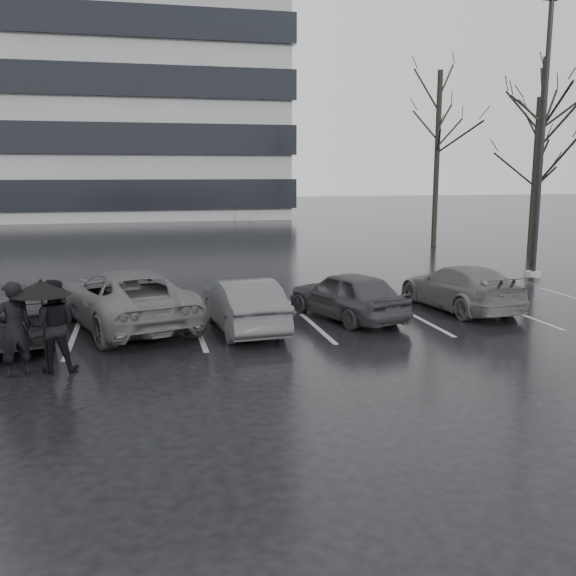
% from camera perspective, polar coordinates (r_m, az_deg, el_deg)
% --- Properties ---
extents(ground, '(160.00, 160.00, 0.00)m').
position_cam_1_polar(ground, '(13.77, 1.92, -5.20)').
color(ground, black).
rests_on(ground, ground).
extents(car_main, '(2.58, 3.90, 1.23)m').
position_cam_1_polar(car_main, '(16.23, 5.29, -0.61)').
color(car_main, black).
rests_on(car_main, ground).
extents(car_west_a, '(1.61, 3.83, 1.23)m').
position_cam_1_polar(car_west_a, '(15.09, -3.98, -1.44)').
color(car_west_a, '#2E2E31').
rests_on(car_west_a, ground).
extents(car_west_b, '(3.73, 5.50, 1.40)m').
position_cam_1_polar(car_west_b, '(15.80, -14.17, -0.88)').
color(car_west_b, '#444446').
rests_on(car_west_b, ground).
extents(car_west_c, '(2.57, 4.48, 1.22)m').
position_cam_1_polar(car_west_c, '(15.47, -23.49, -2.00)').
color(car_west_c, black).
rests_on(car_west_c, ground).
extents(car_east, '(2.19, 4.32, 1.20)m').
position_cam_1_polar(car_east, '(17.89, 15.04, 0.05)').
color(car_east, '#444446').
rests_on(car_east, ground).
extents(pedestrian_left, '(0.76, 0.66, 1.76)m').
position_cam_1_polar(pedestrian_left, '(12.60, -23.18, -3.38)').
color(pedestrian_left, black).
rests_on(pedestrian_left, ground).
extents(pedestrian_right, '(0.86, 0.67, 1.74)m').
position_cam_1_polar(pedestrian_right, '(12.65, -20.18, -3.18)').
color(pedestrian_right, black).
rests_on(pedestrian_right, ground).
extents(umbrella, '(1.05, 1.05, 1.79)m').
position_cam_1_polar(umbrella, '(12.31, -21.11, 0.01)').
color(umbrella, black).
rests_on(umbrella, ground).
extents(lamp_post, '(0.52, 0.52, 9.42)m').
position_cam_1_polar(lamp_post, '(24.01, 21.59, 11.12)').
color(lamp_post, '#949496').
rests_on(lamp_post, ground).
extents(stall_stripes, '(19.72, 5.00, 0.00)m').
position_cam_1_polar(stall_stripes, '(15.97, -3.17, -3.01)').
color(stall_stripes, '#9B9B9D').
rests_on(stall_stripes, ground).
extents(tree_east, '(0.26, 0.26, 8.00)m').
position_cam_1_polar(tree_east, '(27.54, 21.45, 10.29)').
color(tree_east, black).
rests_on(tree_east, ground).
extents(tree_ne, '(0.26, 0.26, 7.00)m').
position_cam_1_polar(tree_ne, '(32.26, 21.09, 9.33)').
color(tree_ne, black).
rests_on(tree_ne, ground).
extents(tree_north, '(0.26, 0.26, 8.50)m').
position_cam_1_polar(tree_north, '(33.13, 13.10, 11.06)').
color(tree_north, black).
rests_on(tree_north, ground).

